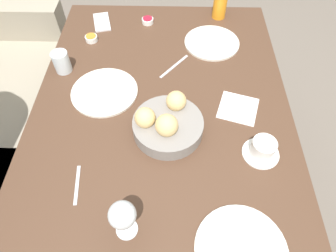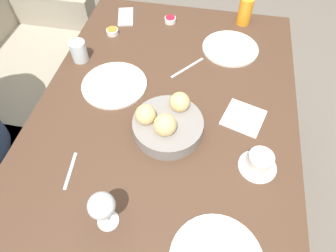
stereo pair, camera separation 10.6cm
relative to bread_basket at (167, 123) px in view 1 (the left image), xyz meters
The scene contains 16 objects.
ground_plane 0.75m from the bread_basket, 30.33° to the left, with size 10.00×10.00×0.00m, color #6B6056.
dining_table 0.13m from the bread_basket, 30.33° to the left, with size 1.53×0.99×0.71m.
bread_basket is the anchor object (origin of this frame).
plate_near_left 0.47m from the bread_basket, 152.06° to the right, with size 0.26×0.26×0.01m.
plate_near_right 0.54m from the bread_basket, 21.19° to the right, with size 0.25×0.25×0.01m.
plate_far_center 0.31m from the bread_basket, 54.47° to the left, with size 0.26×0.26×0.01m.
juice_glass 0.76m from the bread_basket, 18.59° to the right, with size 0.07×0.07×0.13m.
water_tumbler 0.54m from the bread_basket, 55.35° to the left, with size 0.07×0.07×0.09m.
wine_glass 0.38m from the bread_basket, 163.62° to the left, with size 0.08×0.08×0.16m.
coffee_cup 0.34m from the bread_basket, 105.91° to the right, with size 0.13×0.13×0.07m.
jam_bowl_berry 0.67m from the bread_basket, ahead, with size 0.06×0.06×0.03m.
jam_bowl_honey 0.63m from the bread_basket, 35.46° to the left, with size 0.06×0.06×0.03m.
fork_silver 0.34m from the bread_basket, ahead, with size 0.15×0.12×0.00m.
spoon_coffee 0.36m from the bread_basket, 128.49° to the left, with size 0.14×0.03×0.00m.
napkin 0.29m from the bread_basket, 67.86° to the right, with size 0.18×0.18×0.00m.
cell_phone 0.74m from the bread_basket, 27.44° to the left, with size 0.16×0.11×0.01m.
Camera 1 is at (-0.68, -0.04, 1.59)m, focal length 32.00 mm.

